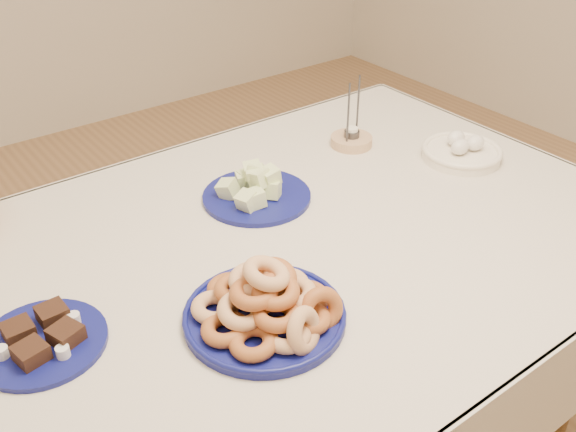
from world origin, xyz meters
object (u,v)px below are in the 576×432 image
Objects in this scene: egg_bowl at (462,151)px; melon_plate at (255,190)px; dining_table at (275,284)px; donut_platter at (267,306)px; candle_holder at (351,139)px; brownie_plate at (42,339)px.

melon_plate is at bearing 164.21° from egg_bowl.
dining_table is 5.01× the size of melon_plate.
donut_platter is at bearing -164.87° from egg_bowl.
melon_plate is at bearing 67.10° from dining_table.
candle_holder is (0.61, 0.45, -0.02)m from donut_platter.
egg_bowl is (0.18, -0.24, 0.00)m from candle_holder.
egg_bowl is (1.14, 0.03, 0.01)m from brownie_plate.
dining_table is at bearing 0.25° from brownie_plate.
egg_bowl reaches higher than dining_table.
melon_plate is 1.77× the size of candle_holder.
brownie_plate is 0.99m from candle_holder.
dining_table is 6.13× the size of brownie_plate.
egg_bowl reaches higher than brownie_plate.
donut_platter is at bearing -128.91° from dining_table.
donut_platter is 0.76m from candle_holder.
dining_table is 4.67× the size of donut_platter.
candle_holder is at bearing 15.48° from brownie_plate.
dining_table is 8.86× the size of candle_holder.
donut_platter reaches higher than dining_table.
melon_plate reaches higher than brownie_plate.
dining_table is 0.65m from egg_bowl.
donut_platter is 0.82m from egg_bowl.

